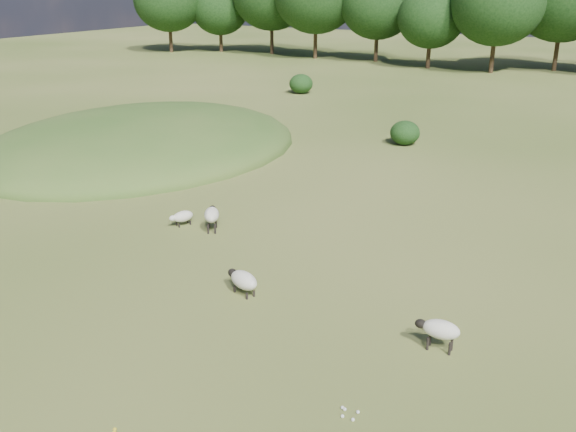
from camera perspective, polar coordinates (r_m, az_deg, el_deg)
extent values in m
plane|color=#3C561B|center=(37.88, 9.39, 6.41)|extent=(160.00, 160.00, 0.00)
ellipsoid|color=#33561E|center=(37.28, -12.84, 5.95)|extent=(16.00, 20.00, 4.00)
cylinder|color=black|center=(87.43, -10.39, 15.36)|extent=(0.44, 0.44, 3.77)
ellipsoid|color=black|center=(87.18, -10.59, 18.38)|extent=(8.81, 8.81, 7.93)
cylinder|color=black|center=(87.11, -5.98, 15.34)|extent=(0.44, 0.44, 3.12)
ellipsoid|color=black|center=(86.88, -6.08, 17.85)|extent=(7.28, 7.28, 6.55)
cylinder|color=black|center=(84.15, -1.44, 15.64)|extent=(0.44, 0.44, 4.21)
cylinder|color=black|center=(79.14, 2.45, 15.32)|extent=(0.44, 0.44, 4.18)
cylinder|color=black|center=(76.70, 7.85, 14.79)|extent=(0.44, 0.44, 3.61)
ellipsoid|color=black|center=(76.42, 8.01, 18.07)|extent=(8.41, 8.41, 7.57)
cylinder|color=black|center=(71.70, 12.39, 13.91)|extent=(0.44, 0.44, 3.02)
ellipsoid|color=black|center=(71.42, 12.62, 16.85)|extent=(7.04, 7.04, 6.34)
cylinder|color=black|center=(69.51, 17.73, 13.61)|extent=(0.44, 0.44, 3.90)
ellipsoid|color=black|center=(69.20, 18.17, 17.52)|extent=(9.09, 9.09, 8.18)
cylinder|color=black|center=(73.43, 22.77, 13.46)|extent=(0.44, 0.44, 4.22)
ellipsoid|color=black|center=(37.48, 10.35, 7.29)|extent=(1.69, 1.69, 1.38)
ellipsoid|color=black|center=(54.20, 1.16, 11.67)|extent=(1.95, 1.95, 1.59)
ellipsoid|color=beige|center=(19.29, -3.94, -5.72)|extent=(1.17, 0.88, 0.54)
ellipsoid|color=black|center=(19.69, -4.94, -5.07)|extent=(0.41, 0.36, 0.27)
cylinder|color=black|center=(19.61, -4.76, -6.49)|extent=(0.08, 0.08, 0.20)
cylinder|color=black|center=(19.74, -4.15, -6.27)|extent=(0.08, 0.08, 0.20)
cylinder|color=black|center=(19.17, -3.68, -7.12)|extent=(0.08, 0.08, 0.20)
cylinder|color=black|center=(19.31, -3.05, -6.89)|extent=(0.08, 0.08, 0.20)
ellipsoid|color=beige|center=(24.92, -9.31, -0.03)|extent=(0.73, 0.93, 0.42)
ellipsoid|color=silver|center=(24.72, -10.22, -0.19)|extent=(0.29, 0.33, 0.21)
cylinder|color=black|center=(24.83, -9.64, -0.84)|extent=(0.06, 0.06, 0.16)
cylinder|color=black|center=(25.00, -9.87, -0.71)|extent=(0.06, 0.06, 0.16)
cylinder|color=black|center=(25.04, -8.67, -0.60)|extent=(0.06, 0.06, 0.16)
cylinder|color=black|center=(25.21, -8.90, -0.47)|extent=(0.06, 0.06, 0.16)
ellipsoid|color=beige|center=(24.14, -6.81, 0.11)|extent=(1.01, 1.16, 0.53)
ellipsoid|color=black|center=(24.65, -6.73, 0.63)|extent=(0.39, 0.42, 0.27)
cylinder|color=black|center=(24.59, -7.02, -0.65)|extent=(0.08, 0.08, 0.38)
cylinder|color=black|center=(24.57, -6.42, -0.64)|extent=(0.08, 0.08, 0.38)
cylinder|color=black|center=(24.03, -7.12, -1.16)|extent=(0.08, 0.08, 0.38)
cylinder|color=black|center=(24.01, -6.50, -1.15)|extent=(0.08, 0.08, 0.38)
ellipsoid|color=beige|center=(16.90, 13.45, -9.78)|extent=(0.99, 0.57, 0.49)
ellipsoid|color=black|center=(16.98, 11.73, -9.36)|extent=(0.33, 0.25, 0.25)
cylinder|color=black|center=(17.06, 12.30, -11.03)|extent=(0.07, 0.07, 0.35)
cylinder|color=black|center=(17.26, 12.50, -10.64)|extent=(0.07, 0.07, 0.35)
cylinder|color=black|center=(16.97, 14.17, -11.38)|extent=(0.07, 0.07, 0.35)
cylinder|color=black|center=(17.17, 14.35, -10.98)|extent=(0.07, 0.07, 0.35)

